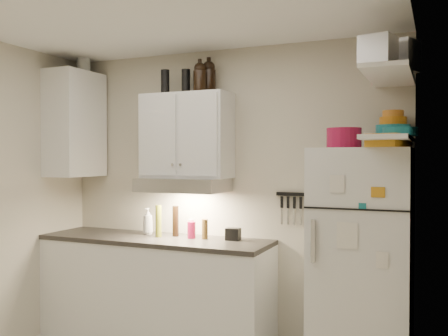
% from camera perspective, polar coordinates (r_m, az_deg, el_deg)
% --- Properties ---
extents(back_wall, '(3.20, 0.02, 2.60)m').
position_cam_1_polar(back_wall, '(4.51, 0.16, -3.01)').
color(back_wall, beige).
rests_on(back_wall, ground).
extents(right_wall, '(0.02, 3.00, 2.60)m').
position_cam_1_polar(right_wall, '(2.64, 19.81, -6.03)').
color(right_wall, beige).
rests_on(right_wall, ground).
extents(base_cabinet, '(2.10, 0.60, 0.88)m').
position_cam_1_polar(base_cabinet, '(4.62, -7.87, -13.73)').
color(base_cabinet, white).
rests_on(base_cabinet, floor).
extents(countertop, '(2.10, 0.62, 0.04)m').
position_cam_1_polar(countertop, '(4.53, -7.89, -8.10)').
color(countertop, '#2E2A27').
rests_on(countertop, base_cabinet).
extents(upper_cabinet, '(0.80, 0.33, 0.75)m').
position_cam_1_polar(upper_cabinet, '(4.47, -4.27, 3.69)').
color(upper_cabinet, white).
rests_on(upper_cabinet, back_wall).
extents(side_cabinet, '(0.33, 0.55, 1.00)m').
position_cam_1_polar(side_cabinet, '(5.00, -16.66, 4.81)').
color(side_cabinet, white).
rests_on(side_cabinet, left_wall).
extents(range_hood, '(0.76, 0.46, 0.12)m').
position_cam_1_polar(range_hood, '(4.41, -4.66, -1.93)').
color(range_hood, silver).
rests_on(range_hood, back_wall).
extents(fridge, '(0.70, 0.68, 1.70)m').
position_cam_1_polar(fridge, '(3.89, 15.46, -10.40)').
color(fridge, silver).
rests_on(fridge, floor).
extents(shelf_hi, '(0.30, 0.95, 0.03)m').
position_cam_1_polar(shelf_hi, '(3.70, 18.40, 9.99)').
color(shelf_hi, white).
rests_on(shelf_hi, right_wall).
extents(shelf_lo, '(0.30, 0.95, 0.03)m').
position_cam_1_polar(shelf_lo, '(3.66, 18.36, 3.17)').
color(shelf_lo, white).
rests_on(shelf_lo, right_wall).
extents(knife_strip, '(0.42, 0.02, 0.03)m').
position_cam_1_polar(knife_strip, '(4.25, 8.74, -3.00)').
color(knife_strip, black).
rests_on(knife_strip, back_wall).
extents(dutch_oven, '(0.26, 0.26, 0.15)m').
position_cam_1_polar(dutch_oven, '(3.75, 13.55, 3.35)').
color(dutch_oven, maroon).
rests_on(dutch_oven, fridge).
extents(book_stack, '(0.29, 0.32, 0.09)m').
position_cam_1_polar(book_stack, '(3.54, 18.25, 3.00)').
color(book_stack, '#C58318').
rests_on(book_stack, fridge).
extents(spice_jar, '(0.07, 0.07, 0.11)m').
position_cam_1_polar(spice_jar, '(3.72, 16.16, 3.07)').
color(spice_jar, silver).
rests_on(spice_jar, fridge).
extents(stock_pot, '(0.34, 0.34, 0.20)m').
position_cam_1_polar(stock_pot, '(3.95, 18.06, 11.10)').
color(stock_pot, silver).
rests_on(stock_pot, shelf_hi).
extents(tin_a, '(0.27, 0.26, 0.22)m').
position_cam_1_polar(tin_a, '(3.72, 19.41, 11.87)').
color(tin_a, '#AAAAAD').
rests_on(tin_a, shelf_hi).
extents(tin_b, '(0.25, 0.25, 0.20)m').
position_cam_1_polar(tin_b, '(3.48, 17.19, 12.54)').
color(tin_b, '#AAAAAD').
rests_on(tin_b, shelf_hi).
extents(bowl_teal, '(0.25, 0.25, 0.10)m').
position_cam_1_polar(bowl_teal, '(3.96, 18.73, 3.96)').
color(bowl_teal, '#156D78').
rests_on(bowl_teal, shelf_lo).
extents(bowl_orange, '(0.20, 0.20, 0.06)m').
position_cam_1_polar(bowl_orange, '(3.98, 18.75, 5.09)').
color(bowl_orange, orange).
rests_on(bowl_orange, bowl_teal).
extents(bowl_yellow, '(0.16, 0.16, 0.05)m').
position_cam_1_polar(bowl_yellow, '(3.99, 18.76, 5.88)').
color(bowl_yellow, orange).
rests_on(bowl_yellow, bowl_orange).
extents(plates, '(0.23, 0.23, 0.06)m').
position_cam_1_polar(plates, '(3.57, 19.52, 3.92)').
color(plates, '#156D78').
rests_on(plates, shelf_lo).
extents(growler_a, '(0.13, 0.13, 0.27)m').
position_cam_1_polar(growler_a, '(4.42, -2.78, 10.35)').
color(growler_a, black).
rests_on(growler_a, upper_cabinet).
extents(growler_b, '(0.16, 0.16, 0.29)m').
position_cam_1_polar(growler_b, '(4.49, -1.76, 10.38)').
color(growler_b, black).
rests_on(growler_b, upper_cabinet).
extents(thermos_a, '(0.08, 0.08, 0.22)m').
position_cam_1_polar(thermos_a, '(4.55, -4.38, 9.80)').
color(thermos_a, black).
rests_on(thermos_a, upper_cabinet).
extents(thermos_b, '(0.09, 0.09, 0.22)m').
position_cam_1_polar(thermos_b, '(4.59, -6.74, 9.71)').
color(thermos_b, black).
rests_on(thermos_b, upper_cabinet).
extents(side_jar, '(0.15, 0.15, 0.17)m').
position_cam_1_polar(side_jar, '(5.16, -15.74, 11.26)').
color(side_jar, silver).
rests_on(side_jar, side_cabinet).
extents(soap_bottle, '(0.11, 0.11, 0.27)m').
position_cam_1_polar(soap_bottle, '(4.70, -8.69, -5.84)').
color(soap_bottle, white).
rests_on(soap_bottle, countertop).
extents(pepper_mill, '(0.07, 0.07, 0.17)m').
position_cam_1_polar(pepper_mill, '(4.38, -2.21, -6.99)').
color(pepper_mill, brown).
rests_on(pepper_mill, countertop).
extents(oil_bottle, '(0.06, 0.06, 0.29)m').
position_cam_1_polar(oil_bottle, '(4.52, -7.50, -6.02)').
color(oil_bottle, olive).
rests_on(oil_bottle, countertop).
extents(vinegar_bottle, '(0.07, 0.07, 0.28)m').
position_cam_1_polar(vinegar_bottle, '(4.54, -5.56, -6.05)').
color(vinegar_bottle, black).
rests_on(vinegar_bottle, countertop).
extents(clear_bottle, '(0.07, 0.07, 0.16)m').
position_cam_1_polar(clear_bottle, '(4.48, -3.79, -6.87)').
color(clear_bottle, silver).
rests_on(clear_bottle, countertop).
extents(red_jar, '(0.09, 0.09, 0.15)m').
position_cam_1_polar(red_jar, '(4.42, -3.74, -7.09)').
color(red_jar, maroon).
rests_on(red_jar, countertop).
extents(caddy, '(0.13, 0.09, 0.10)m').
position_cam_1_polar(caddy, '(4.32, 1.05, -7.57)').
color(caddy, black).
rests_on(caddy, countertop).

